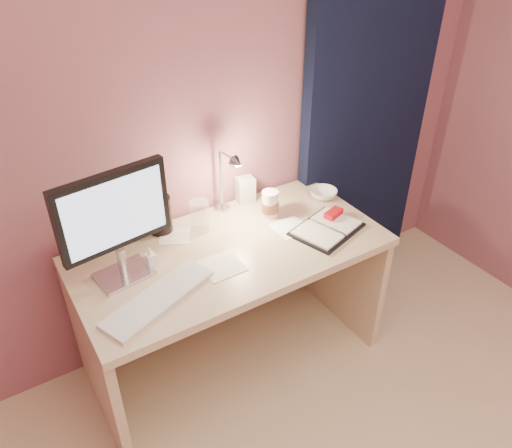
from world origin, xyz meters
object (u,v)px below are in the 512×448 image
coffee_cup (270,205)px  clear_cup (200,216)px  desk (225,277)px  planner (327,227)px  lotion_bottle (151,257)px  dark_jar (159,216)px  desk_lamp (228,179)px  keyboard (159,298)px  bowl (324,194)px  product_box (245,190)px  monitor (114,217)px

coffee_cup → clear_cup: size_ratio=0.87×
desk → planner: bearing=-22.6°
clear_cup → lotion_bottle: 0.33m
clear_cup → coffee_cup: bearing=-10.8°
dark_jar → desk_lamp: 0.36m
keyboard → coffee_cup: coffee_cup is taller
keyboard → lotion_bottle: (0.06, 0.22, 0.04)m
bowl → desk_lamp: bearing=169.5°
desk → desk_lamp: bearing=52.0°
planner → product_box: 0.48m
coffee_cup → lotion_bottle: 0.65m
desk → clear_cup: bearing=113.1°
monitor → bowl: 1.14m
planner → lotion_bottle: 0.83m
keyboard → bowl: size_ratio=3.51×
planner → desk_lamp: desk_lamp is taller
coffee_cup → bowl: bearing=-0.3°
product_box → desk_lamp: size_ratio=0.39×
desk → lotion_bottle: 0.45m
keyboard → coffee_cup: (0.71, 0.28, 0.05)m
desk → coffee_cup: (0.30, 0.06, 0.29)m
lotion_bottle → coffee_cup: bearing=5.7°
product_box → planner: bearing=-59.1°
monitor → dark_jar: (0.26, 0.23, -0.21)m
monitor → desk_lamp: monitor is taller
desk → planner: (0.46, -0.19, 0.24)m
keyboard → product_box: bearing=13.0°
bowl → lotion_bottle: lotion_bottle is taller
clear_cup → desk_lamp: desk_lamp is taller
monitor → product_box: 0.81m
coffee_cup → keyboard: bearing=-158.1°
keyboard → planner: bearing=-19.3°
clear_cup → product_box: (0.32, 0.12, -0.01)m
clear_cup → dark_jar: size_ratio=0.98×
desk → product_box: bearing=42.2°
desk_lamp → planner: bearing=-51.1°
bowl → coffee_cup: bearing=179.7°
monitor → planner: bearing=-19.4°
keyboard → bowl: (1.04, 0.28, 0.01)m
keyboard → desk_lamp: size_ratio=1.44×
desk → product_box: (0.27, 0.24, 0.29)m
planner → desk_lamp: 0.52m
planner → coffee_cup: (-0.16, 0.25, 0.05)m
clear_cup → product_box: bearing=20.4°
bowl → desk_lamp: desk_lamp is taller
keyboard → clear_cup: (0.36, 0.35, 0.07)m
coffee_cup → desk_lamp: desk_lamp is taller
planner → desk: bearing=140.5°
desk → bowl: bearing=5.0°
clear_cup → bowl: 0.69m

